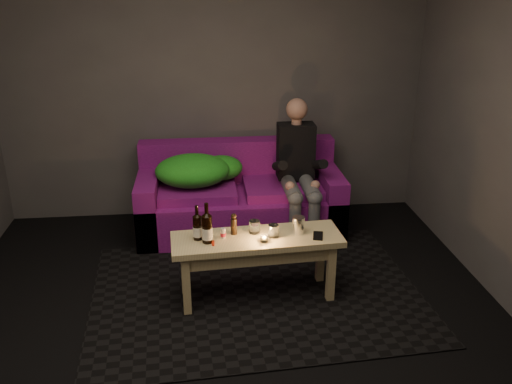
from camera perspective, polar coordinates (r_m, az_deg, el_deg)
floor at (r=3.62m, az=-2.77°, el=-16.35°), size 4.50×4.50×0.00m
room at (r=3.37m, az=-3.77°, el=11.64°), size 4.50×4.50×4.50m
rug at (r=4.17m, az=0.02°, el=-10.49°), size 2.55×1.92×0.01m
sofa at (r=5.06m, az=-1.74°, el=-0.82°), size 1.84×0.83×0.79m
green_blanket at (r=4.93m, az=-6.21°, el=2.29°), size 0.81×0.55×0.28m
person at (r=4.86m, az=4.47°, el=2.57°), size 0.33×0.77×1.23m
coffee_table at (r=3.93m, az=0.10°, el=-5.88°), size 1.24×0.46×0.50m
beer_bottle_a at (r=3.83m, az=-6.18°, el=-3.69°), size 0.07×0.07×0.26m
beer_bottle_b at (r=3.77m, az=-5.17°, el=-3.81°), size 0.07×0.07×0.30m
salt_shaker at (r=3.86m, az=-3.49°, el=-4.34°), size 0.05×0.05×0.08m
pepper_mill at (r=3.90m, az=-2.36°, el=-3.64°), size 0.05×0.05×0.12m
tumbler_back at (r=3.92m, az=-0.17°, el=-3.68°), size 0.10×0.10×0.09m
tealight at (r=3.81m, az=0.87°, el=-4.94°), size 0.05×0.05×0.04m
tumbler_front at (r=3.86m, az=1.86°, el=-4.12°), size 0.08×0.08×0.09m
steel_cup at (r=3.93m, az=4.47°, el=-3.48°), size 0.11×0.11×0.12m
smartphone at (r=3.91m, az=6.54°, el=-4.60°), size 0.10×0.15×0.01m
red_lighter at (r=3.80m, az=-4.54°, el=-5.39°), size 0.02×0.07×0.01m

